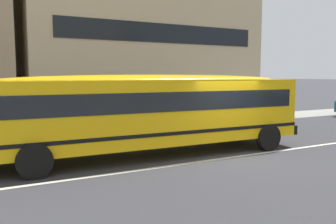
# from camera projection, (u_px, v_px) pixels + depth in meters

# --- Properties ---
(ground_plane) EXTENTS (400.00, 400.00, 0.00)m
(ground_plane) POSITION_uv_depth(u_px,v_px,m) (233.00, 157.00, 11.52)
(ground_plane) COLOR #38383D
(sidewalk_far) EXTENTS (120.00, 3.00, 0.01)m
(sidewalk_far) POSITION_uv_depth(u_px,v_px,m) (138.00, 126.00, 18.51)
(sidewalk_far) COLOR gray
(sidewalk_far) RESTS_ON ground_plane
(lane_centreline) EXTENTS (110.00, 0.16, 0.01)m
(lane_centreline) POSITION_uv_depth(u_px,v_px,m) (233.00, 157.00, 11.52)
(lane_centreline) COLOR silver
(lane_centreline) RESTS_ON ground_plane
(school_bus) EXTENTS (12.17, 3.13, 2.70)m
(school_bus) POSITION_uv_depth(u_px,v_px,m) (148.00, 108.00, 11.63)
(school_bus) COLOR yellow
(school_bus) RESTS_ON ground_plane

